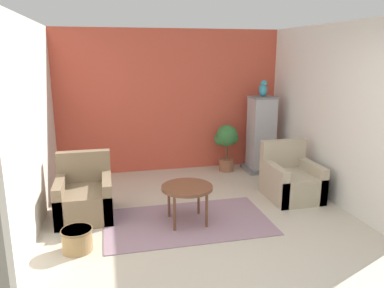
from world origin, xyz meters
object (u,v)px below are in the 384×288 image
parrot (263,89)px  potted_plant (227,141)px  coffee_table (187,190)px  birdcage (261,135)px  armchair_left (85,197)px  wicker_basket (77,239)px  armchair_right (291,180)px

parrot → potted_plant: parrot is taller
coffee_table → birdcage: (1.82, 1.88, 0.22)m
birdcage → parrot: (-0.00, 0.00, 0.86)m
coffee_table → potted_plant: potted_plant is taller
potted_plant → coffee_table: bearing=-120.9°
armchair_left → parrot: bearing=23.5°
potted_plant → wicker_basket: 3.54m
birdcage → wicker_basket: (-3.18, -2.30, -0.53)m
birdcage → parrot: bearing=90.0°
potted_plant → parrot: bearing=-10.3°
parrot → potted_plant: 1.15m
armchair_left → birdcage: birdcage is taller
coffee_table → parrot: (1.82, 1.88, 1.08)m
coffee_table → potted_plant: size_ratio=0.76×
parrot → wicker_basket: 4.16m
birdcage → wicker_basket: birdcage is taller
parrot → wicker_basket: (-3.18, -2.30, -1.39)m
armchair_left → birdcage: (3.13, 1.35, 0.41)m
armchair_right → parrot: parrot is taller
coffee_table → birdcage: birdcage is taller
armchair_left → potted_plant: size_ratio=0.95×
coffee_table → birdcage: 2.63m
armchair_left → potted_plant: (2.50, 1.47, 0.30)m
armchair_left → parrot: 3.64m
birdcage → wicker_basket: bearing=-144.1°
armchair_right → wicker_basket: bearing=-163.3°
potted_plant → birdcage: bearing=-10.5°
armchair_left → armchair_right: 3.04m
armchair_right → armchair_left: bearing=179.7°
coffee_table → armchair_right: armchair_right is taller
wicker_basket → armchair_right: bearing=16.7°
birdcage → parrot: parrot is taller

